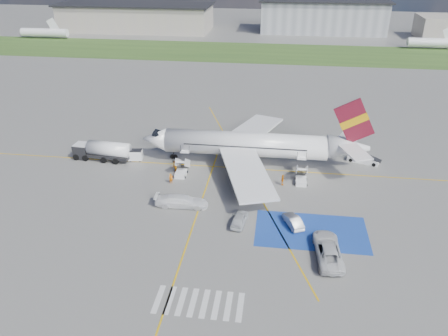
# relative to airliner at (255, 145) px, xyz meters

# --- Properties ---
(ground) EXTENTS (400.00, 400.00, 0.00)m
(ground) POSITION_rel_airliner_xyz_m (-1.51, -14.00, -3.39)
(ground) COLOR #60605E
(ground) RESTS_ON ground
(grass_strip) EXTENTS (400.00, 30.00, 0.01)m
(grass_strip) POSITION_rel_airliner_xyz_m (-1.51, 81.00, -3.39)
(grass_strip) COLOR #2D4C1E
(grass_strip) RESTS_ON ground
(taxiway_line_main) EXTENTS (120.00, 0.20, 0.01)m
(taxiway_line_main) POSITION_rel_airliner_xyz_m (-1.51, -2.00, -3.39)
(taxiway_line_main) COLOR gold
(taxiway_line_main) RESTS_ON ground
(taxiway_line_cross) EXTENTS (0.20, 60.00, 0.01)m
(taxiway_line_cross) POSITION_rel_airliner_xyz_m (-6.51, -24.00, -3.39)
(taxiway_line_cross) COLOR gold
(taxiway_line_cross) RESTS_ON ground
(taxiway_line_diag) EXTENTS (20.71, 56.45, 0.01)m
(taxiway_line_diag) POSITION_rel_airliner_xyz_m (-1.51, -2.00, -3.39)
(taxiway_line_diag) COLOR gold
(taxiway_line_diag) RESTS_ON ground
(staging_box) EXTENTS (14.00, 8.00, 0.01)m
(staging_box) POSITION_rel_airliner_xyz_m (8.49, -18.00, -3.39)
(staging_box) COLOR #193C98
(staging_box) RESTS_ON ground
(crosswalk) EXTENTS (9.00, 4.00, 0.01)m
(crosswalk) POSITION_rel_airliner_xyz_m (-3.31, -32.00, -3.39)
(crosswalk) COLOR silver
(crosswalk) RESTS_ON ground
(terminal_west) EXTENTS (60.00, 22.00, 10.00)m
(terminal_west) POSITION_rel_airliner_xyz_m (-56.51, 116.00, 1.61)
(terminal_west) COLOR #9F9889
(terminal_west) RESTS_ON ground
(terminal_centre) EXTENTS (48.00, 18.00, 12.00)m
(terminal_centre) POSITION_rel_airliner_xyz_m (18.49, 121.00, 2.61)
(terminal_centre) COLOR gray
(terminal_centre) RESTS_ON ground
(airliner) EXTENTS (36.81, 32.95, 11.92)m
(airliner) POSITION_rel_airliner_xyz_m (0.00, 0.00, 0.00)
(airliner) COLOR white
(airliner) RESTS_ON ground
(airstairs_fwd) EXTENTS (1.90, 5.20, 3.60)m
(airstairs_fwd) POSITION_rel_airliner_xyz_m (-11.01, -5.30, -2.77)
(airstairs_fwd) COLOR white
(airstairs_fwd) RESTS_ON ground
(airstairs_aft) EXTENTS (1.90, 5.20, 3.60)m
(airstairs_aft) POSITION_rel_airliner_xyz_m (7.49, -5.30, -2.77)
(airstairs_aft) COLOR white
(airstairs_aft) RESTS_ON ground
(fuel_tanker) EXTENTS (9.82, 3.47, 3.29)m
(fuel_tanker) POSITION_rel_airliner_xyz_m (-25.12, -1.88, -2.01)
(fuel_tanker) COLOR black
(fuel_tanker) RESTS_ON ground
(gpu_cart) EXTENTS (2.44, 1.74, 1.90)m
(gpu_cart) POSITION_rel_airliner_xyz_m (-19.65, -1.48, -2.54)
(gpu_cart) COLOR white
(gpu_cart) RESTS_ON ground
(belt_loader) EXTENTS (5.51, 3.33, 1.60)m
(belt_loader) POSITION_rel_airliner_xyz_m (17.89, 2.82, -2.99)
(belt_loader) COLOR white
(belt_loader) RESTS_ON ground
(car_silver_a) EXTENTS (2.31, 4.51, 1.47)m
(car_silver_a) POSITION_rel_airliner_xyz_m (-0.64, -17.54, -2.66)
(car_silver_a) COLOR silver
(car_silver_a) RESTS_ON ground
(car_silver_b) EXTENTS (2.98, 4.39, 1.37)m
(car_silver_b) POSITION_rel_airliner_xyz_m (6.19, -16.96, -2.71)
(car_silver_b) COLOR silver
(car_silver_b) RESTS_ON ground
(van_white_a) EXTENTS (3.24, 6.32, 2.30)m
(van_white_a) POSITION_rel_airliner_xyz_m (10.14, -22.64, -2.24)
(van_white_a) COLOR silver
(van_white_a) RESTS_ON ground
(van_white_b) EXTENTS (5.56, 2.41, 2.15)m
(van_white_b) POSITION_rel_airliner_xyz_m (-8.99, -14.37, -2.32)
(van_white_b) COLOR white
(van_white_b) RESTS_ON ground
(crew_fwd) EXTENTS (0.71, 0.63, 1.62)m
(crew_fwd) POSITION_rel_airliner_xyz_m (-11.95, -8.28, -2.58)
(crew_fwd) COLOR orange
(crew_fwd) RESTS_ON ground
(crew_nose) EXTENTS (1.06, 1.15, 1.90)m
(crew_nose) POSITION_rel_airliner_xyz_m (-12.20, -4.73, -2.44)
(crew_nose) COLOR orange
(crew_nose) RESTS_ON ground
(crew_aft) EXTENTS (0.52, 1.06, 1.75)m
(crew_aft) POSITION_rel_airliner_xyz_m (4.70, -6.61, -2.52)
(crew_aft) COLOR orange
(crew_aft) RESTS_ON ground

